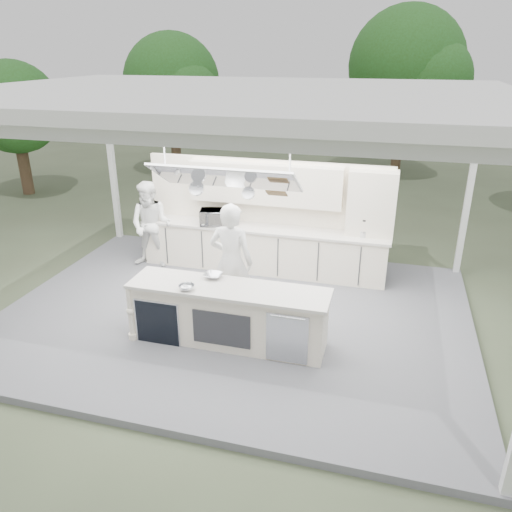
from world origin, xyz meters
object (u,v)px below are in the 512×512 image
(back_counter, at_px, (263,248))
(head_chef, at_px, (231,262))
(demo_island, at_px, (227,315))
(sous_chef, at_px, (151,225))

(back_counter, xyz_separation_m, head_chef, (-0.00, -2.02, 0.53))
(demo_island, bearing_deg, head_chef, 102.96)
(head_chef, height_order, sous_chef, head_chef)
(demo_island, xyz_separation_m, head_chef, (-0.18, 0.79, 0.54))
(demo_island, distance_m, sous_chef, 3.47)
(back_counter, bearing_deg, head_chef, -90.12)
(demo_island, relative_size, sous_chef, 1.71)
(demo_island, height_order, back_counter, same)
(back_counter, bearing_deg, demo_island, -86.37)
(sous_chef, bearing_deg, demo_island, -48.48)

